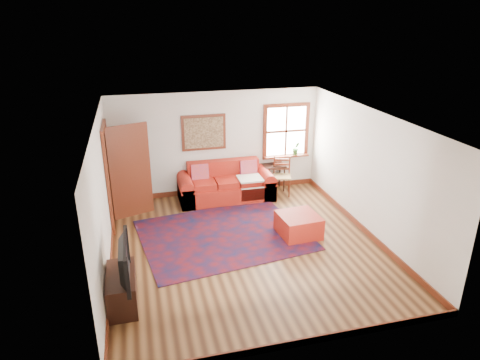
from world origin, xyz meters
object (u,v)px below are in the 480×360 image
object	(u,v)px
red_leather_sofa	(226,187)
red_ottoman	(298,225)
ladder_back_chair	(282,174)
side_table	(274,170)
media_cabinet	(122,289)

from	to	relation	value
red_leather_sofa	red_ottoman	world-z (taller)	red_leather_sofa
red_leather_sofa	ladder_back_chair	world-z (taller)	ladder_back_chair
red_ottoman	ladder_back_chair	size ratio (longest dim) A/B	0.82
side_table	media_cabinet	size ratio (longest dim) A/B	0.69
red_leather_sofa	media_cabinet	bearing A→B (deg)	-124.13
red_ottoman	ladder_back_chair	world-z (taller)	ladder_back_chair
ladder_back_chair	media_cabinet	size ratio (longest dim) A/B	0.97
red_leather_sofa	ladder_back_chair	xyz separation A→B (m)	(1.39, -0.05, 0.21)
red_leather_sofa	side_table	xyz separation A→B (m)	(1.26, 0.22, 0.25)
red_leather_sofa	ladder_back_chair	distance (m)	1.40
red_leather_sofa	media_cabinet	xyz separation A→B (m)	(-2.40, -3.54, -0.03)
side_table	media_cabinet	world-z (taller)	side_table
red_ottoman	media_cabinet	xyz separation A→B (m)	(-3.41, -1.39, 0.04)
red_ottoman	side_table	world-z (taller)	side_table
red_ottoman	media_cabinet	size ratio (longest dim) A/B	0.80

